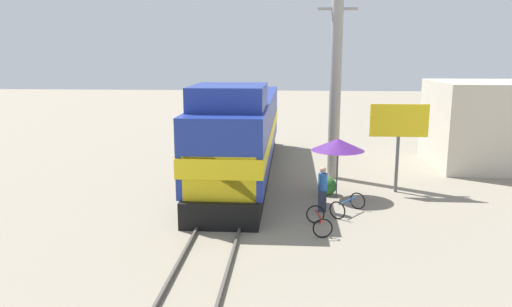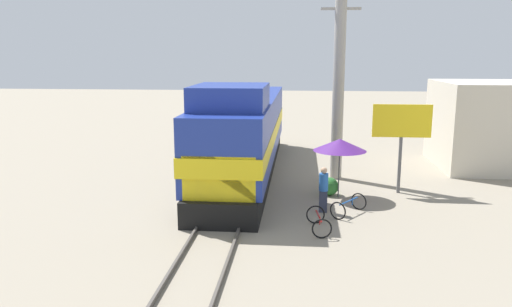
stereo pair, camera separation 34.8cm
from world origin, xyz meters
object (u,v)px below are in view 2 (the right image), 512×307
Objects in this scene: billboard_sign at (402,126)px; person_bystander at (323,188)px; bicycle at (349,206)px; bicycle_spare at (319,221)px; locomotive at (244,135)px; vendor_umbrella at (340,145)px; utility_pole at (339,84)px.

billboard_sign is 2.19× the size of person_bystander.
bicycle_spare is (-1.16, -1.83, 0.00)m from bicycle.
locomotive is at bearing 107.39° from bicycle_spare.
billboard_sign reaches higher than vendor_umbrella.
locomotive reaches higher than person_bystander.
billboard_sign is (6.91, -2.46, 0.87)m from locomotive.
bicycle is 1.06× the size of bicycle_spare.
billboard_sign is 2.29× the size of bicycle.
utility_pole reaches higher than locomotive.
utility_pole reaches higher than vendor_umbrella.
bicycle is (4.52, -5.67, -1.67)m from locomotive.
vendor_umbrella is 1.49× the size of bicycle.
person_bystander is at bearing -138.05° from billboard_sign.
billboard_sign is at bearing -42.79° from utility_pole.
vendor_umbrella is (4.31, -3.39, 0.20)m from locomotive.
locomotive is 6.61m from person_bystander.
vendor_umbrella is 1.42× the size of person_bystander.
utility_pole is 6.42m from person_bystander.
billboard_sign reaches higher than bicycle.
locomotive is at bearing 141.77° from vendor_umbrella.
utility_pole is at bearing 137.21° from billboard_sign.
bicycle_spare is (-0.94, -4.10, -1.86)m from vendor_umbrella.
vendor_umbrella is 0.65× the size of billboard_sign.
locomotive is 7.39m from billboard_sign.
billboard_sign is at bearing 41.95° from person_bystander.
person_bystander is (-0.81, -5.30, -3.54)m from utility_pole.
utility_pole is at bearing -1.88° from locomotive.
locomotive is 8.38m from bicycle_spare.
bicycle_spare is (-1.04, -7.35, -4.14)m from utility_pole.
locomotive is 4.42× the size of billboard_sign.
bicycle is (-2.39, -3.20, -2.54)m from billboard_sign.
locomotive reaches higher than vendor_umbrella.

